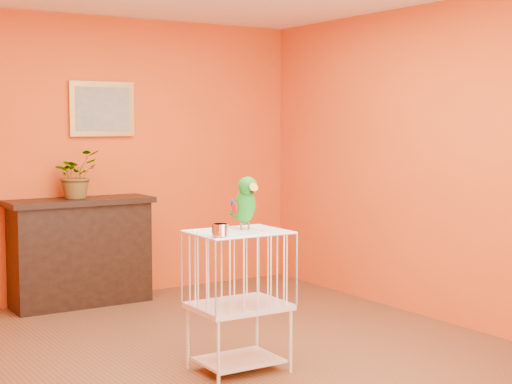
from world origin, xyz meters
TOP-DOWN VIEW (x-y plane):
  - ground at (0.00, 0.00)m, footprint 4.50×4.50m
  - room_shell at (0.00, 0.00)m, footprint 4.50×4.50m
  - console_cabinet at (-0.30, 2.02)m, footprint 1.29×0.46m
  - potted_plant at (-0.33, 2.01)m, footprint 0.53×0.55m
  - framed_picture at (0.00, 2.22)m, footprint 0.62×0.04m
  - birdcage at (-0.09, -0.34)m, footprint 0.60×0.47m
  - feed_cup at (-0.31, -0.49)m, footprint 0.11×0.11m
  - parrot at (-0.01, -0.29)m, footprint 0.17×0.32m

SIDE VIEW (x-z plane):
  - ground at x=0.00m, z-range 0.00..0.00m
  - console_cabinet at x=-0.30m, z-range 0.00..0.96m
  - birdcage at x=-0.09m, z-range 0.02..0.94m
  - feed_cup at x=-0.31m, z-range 0.93..1.00m
  - parrot at x=-0.01m, z-range 0.93..1.28m
  - potted_plant at x=-0.33m, z-range 0.95..1.29m
  - room_shell at x=0.00m, z-range -0.67..3.83m
  - framed_picture at x=0.00m, z-range 1.50..2.00m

